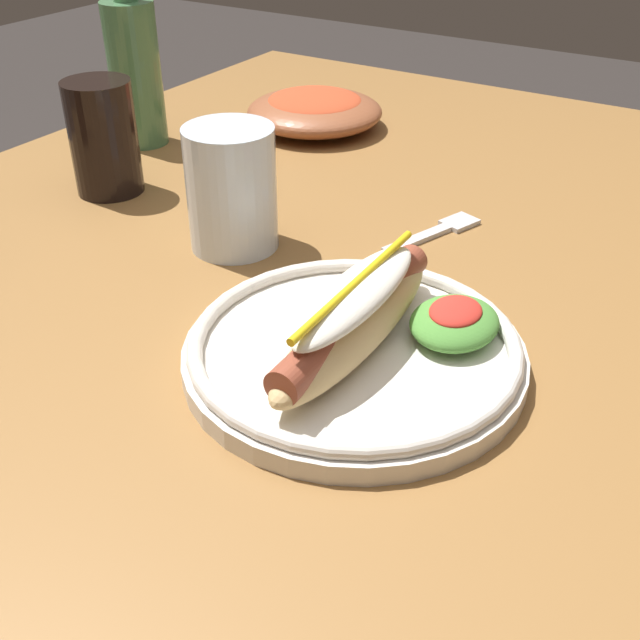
# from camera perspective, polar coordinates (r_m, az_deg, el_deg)

# --- Properties ---
(dining_table) EXTENTS (1.43, 0.95, 0.74)m
(dining_table) POSITION_cam_1_polar(r_m,az_deg,el_deg) (0.71, -4.71, -5.03)
(dining_table) COLOR olive
(dining_table) RESTS_ON ground_plane
(hot_dog_plate) EXTENTS (0.26, 0.26, 0.08)m
(hot_dog_plate) POSITION_cam_1_polar(r_m,az_deg,el_deg) (0.58, 2.93, -1.49)
(hot_dog_plate) COLOR silver
(hot_dog_plate) RESTS_ON dining_table
(fork) EXTENTS (0.12, 0.06, 0.00)m
(fork) POSITION_cam_1_polar(r_m,az_deg,el_deg) (0.79, 8.62, 6.45)
(fork) COLOR silver
(fork) RESTS_ON dining_table
(soda_cup) EXTENTS (0.07, 0.07, 0.12)m
(soda_cup) POSITION_cam_1_polar(r_m,az_deg,el_deg) (0.88, -15.56, 12.73)
(soda_cup) COLOR black
(soda_cup) RESTS_ON dining_table
(water_cup) EXTENTS (0.08, 0.08, 0.12)m
(water_cup) POSITION_cam_1_polar(r_m,az_deg,el_deg) (0.74, -6.49, 9.52)
(water_cup) COLOR silver
(water_cup) RESTS_ON dining_table
(glass_bottle) EXTENTS (0.06, 0.06, 0.24)m
(glass_bottle) POSITION_cam_1_polar(r_m,az_deg,el_deg) (1.01, -13.44, 17.63)
(glass_bottle) COLOR #4C7F51
(glass_bottle) RESTS_ON dining_table
(side_bowl) EXTENTS (0.18, 0.18, 0.05)m
(side_bowl) POSITION_cam_1_polar(r_m,az_deg,el_deg) (1.06, -0.39, 15.15)
(side_bowl) COLOR brown
(side_bowl) RESTS_ON dining_table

